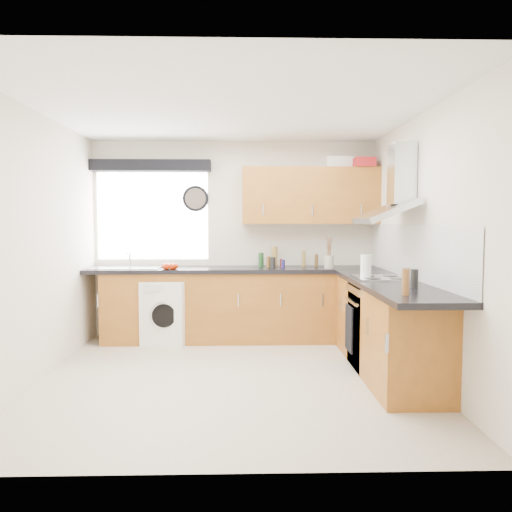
{
  "coord_description": "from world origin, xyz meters",
  "views": [
    {
      "loc": [
        0.11,
        -4.64,
        1.49
      ],
      "look_at": [
        0.25,
        0.85,
        1.1
      ],
      "focal_mm": 35.0,
      "sensor_mm": 36.0,
      "label": 1
    }
  ],
  "objects_px": {
    "oven": "(381,326)",
    "extractor_hood": "(393,192)",
    "washing_machine": "(167,312)",
    "upper_cabinets": "(310,196)"
  },
  "relations": [
    {
      "from": "oven",
      "to": "extractor_hood",
      "type": "bearing_deg",
      "value": -0.0
    },
    {
      "from": "extractor_hood",
      "to": "washing_machine",
      "type": "bearing_deg",
      "value": 155.55
    },
    {
      "from": "washing_machine",
      "to": "upper_cabinets",
      "type": "bearing_deg",
      "value": 17.26
    },
    {
      "from": "oven",
      "to": "extractor_hood",
      "type": "distance_m",
      "value": 1.35
    },
    {
      "from": "oven",
      "to": "upper_cabinets",
      "type": "relative_size",
      "value": 0.5
    },
    {
      "from": "extractor_hood",
      "to": "upper_cabinets",
      "type": "relative_size",
      "value": 0.46
    },
    {
      "from": "oven",
      "to": "washing_machine",
      "type": "distance_m",
      "value": 2.57
    },
    {
      "from": "extractor_hood",
      "to": "washing_machine",
      "type": "height_order",
      "value": "extractor_hood"
    },
    {
      "from": "washing_machine",
      "to": "extractor_hood",
      "type": "bearing_deg",
      "value": -14.43
    },
    {
      "from": "oven",
      "to": "washing_machine",
      "type": "bearing_deg",
      "value": 154.63
    }
  ]
}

